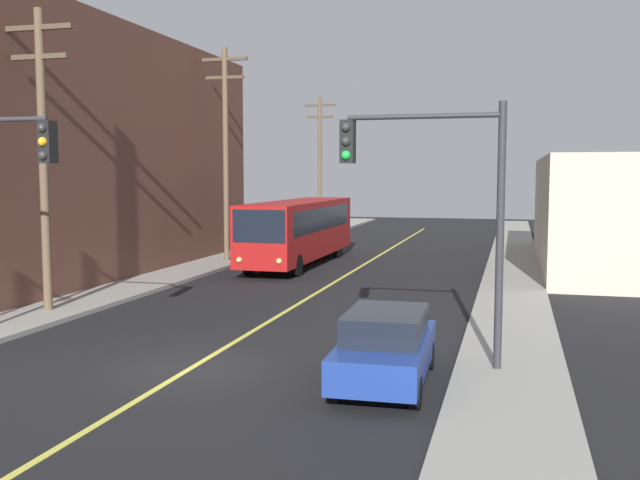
% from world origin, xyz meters
% --- Properties ---
extents(ground_plane, '(120.00, 120.00, 0.00)m').
position_xyz_m(ground_plane, '(0.00, 0.00, 0.00)').
color(ground_plane, black).
extents(sidewalk_left, '(2.50, 90.00, 0.15)m').
position_xyz_m(sidewalk_left, '(-7.25, 10.00, 0.07)').
color(sidewalk_left, gray).
rests_on(sidewalk_left, ground).
extents(sidewalk_right, '(2.50, 90.00, 0.15)m').
position_xyz_m(sidewalk_right, '(7.25, 10.00, 0.07)').
color(sidewalk_right, gray).
rests_on(sidewalk_right, ground).
extents(lane_stripe_center, '(0.16, 60.00, 0.01)m').
position_xyz_m(lane_stripe_center, '(0.00, 15.00, 0.01)').
color(lane_stripe_center, '#D8CC4C').
rests_on(lane_stripe_center, ground).
extents(building_left_brick, '(10.00, 23.70, 10.91)m').
position_xyz_m(building_left_brick, '(-13.49, 13.72, 5.45)').
color(building_left_brick, brown).
rests_on(building_left_brick, ground).
extents(city_bus, '(2.61, 12.17, 3.20)m').
position_xyz_m(city_bus, '(-3.17, 19.37, 1.82)').
color(city_bus, maroon).
rests_on(city_bus, ground).
extents(parked_car_blue, '(1.92, 4.45, 1.62)m').
position_xyz_m(parked_car_blue, '(4.63, -0.13, 0.84)').
color(parked_car_blue, navy).
rests_on(parked_car_blue, ground).
extents(utility_pole_near, '(2.40, 0.28, 9.58)m').
position_xyz_m(utility_pole_near, '(-7.33, 4.84, 5.44)').
color(utility_pole_near, brown).
rests_on(utility_pole_near, sidewalk_left).
extents(utility_pole_mid, '(2.40, 0.28, 10.73)m').
position_xyz_m(utility_pole_mid, '(-6.96, 19.08, 6.03)').
color(utility_pole_mid, brown).
rests_on(utility_pole_mid, sidewalk_left).
extents(utility_pole_far, '(2.40, 0.28, 10.29)m').
position_xyz_m(utility_pole_far, '(-7.44, 39.25, 5.80)').
color(utility_pole_far, brown).
rests_on(utility_pole_far, sidewalk_left).
extents(traffic_signal_right_corner, '(3.75, 0.48, 6.00)m').
position_xyz_m(traffic_signal_right_corner, '(5.41, 1.29, 4.30)').
color(traffic_signal_right_corner, '#2D2D33').
rests_on(traffic_signal_right_corner, sidewalk_right).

